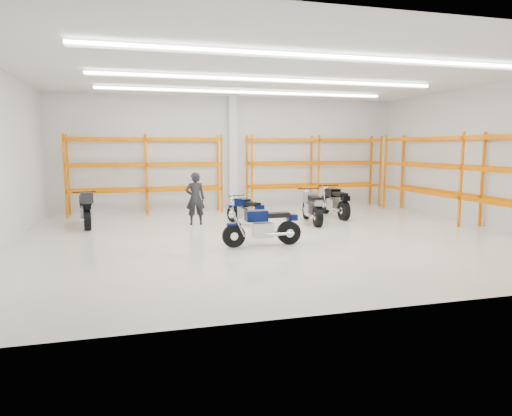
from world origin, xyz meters
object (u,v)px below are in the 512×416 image
object	(u,v)px
motorcycle_back_a	(86,210)
motorcycle_back_c	(312,208)
standing_man	(195,199)
structural_column	(233,154)
motorcycle_back_d	(335,203)
motorcycle_back_b	(247,212)
motorcycle_main	(266,227)

from	to	relation	value
motorcycle_back_a	motorcycle_back_c	world-z (taller)	motorcycle_back_a
standing_man	structural_column	world-z (taller)	structural_column
motorcycle_back_c	structural_column	world-z (taller)	structural_column
motorcycle_back_d	structural_column	bearing A→B (deg)	137.04
motorcycle_back_c	motorcycle_back_b	bearing A→B (deg)	174.01
motorcycle_main	motorcycle_back_b	distance (m)	3.18
motorcycle_back_c	standing_man	distance (m)	3.89
motorcycle_back_b	motorcycle_back_d	world-z (taller)	motorcycle_back_d
motorcycle_back_c	structural_column	size ratio (longest dim) A/B	0.51
motorcycle_back_b	structural_column	bearing A→B (deg)	84.60
motorcycle_main	structural_column	world-z (taller)	structural_column
motorcycle_main	motorcycle_back_a	size ratio (longest dim) A/B	0.91
motorcycle_back_a	motorcycle_back_d	distance (m)	8.51
structural_column	motorcycle_back_c	bearing A→B (deg)	-64.88
motorcycle_back_d	motorcycle_back_b	bearing A→B (deg)	-167.42
motorcycle_back_c	standing_man	xyz separation A→B (m)	(-3.80, 0.75, 0.33)
motorcycle_main	structural_column	distance (m)	7.13
motorcycle_main	motorcycle_back_d	xyz separation A→B (m)	(3.78, 3.95, 0.05)
motorcycle_back_c	motorcycle_back_d	bearing A→B (deg)	37.90
motorcycle_back_b	structural_column	size ratio (longest dim) A/B	0.40
standing_man	structural_column	distance (m)	3.99
motorcycle_main	motorcycle_back_b	xyz separation A→B (m)	(0.28, 3.17, -0.04)
motorcycle_back_d	standing_man	xyz separation A→B (m)	(-5.10, -0.26, 0.33)
motorcycle_back_a	motorcycle_back_b	size ratio (longest dim) A/B	1.27
standing_man	motorcycle_back_b	bearing A→B (deg)	164.99
motorcycle_back_d	standing_man	distance (m)	5.11
motorcycle_back_c	motorcycle_main	bearing A→B (deg)	-130.21
structural_column	motorcycle_back_d	bearing A→B (deg)	-42.96
motorcycle_back_a	motorcycle_back_d	xyz separation A→B (m)	(8.51, -0.15, -0.03)
motorcycle_back_b	motorcycle_back_d	size ratio (longest dim) A/B	0.78
motorcycle_back_a	motorcycle_main	bearing A→B (deg)	-40.96
motorcycle_main	standing_man	world-z (taller)	standing_man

